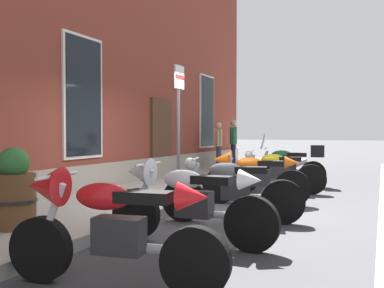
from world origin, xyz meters
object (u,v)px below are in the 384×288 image
Objects in this scene: motorcycle_green_touring at (290,164)px; parking_sign at (179,111)px; motorcycle_red_sport at (105,223)px; motorcycle_yellow_naked at (276,172)px; motorcycle_orange_sport at (252,175)px; barrel_planter at (14,192)px; pedestrian_tan_coat at (219,143)px; pedestrian_striped_shirt at (233,141)px; motorcycle_grey_naked at (231,191)px; motorcycle_white_sport at (184,198)px.

motorcycle_green_touring is 0.80× the size of parking_sign.
motorcycle_yellow_naked is at bearing -0.40° from motorcycle_red_sport.
motorcycle_red_sport reaches higher than motorcycle_orange_sport.
motorcycle_green_touring is at bearing -0.35° from motorcycle_red_sport.
motorcycle_orange_sport is 1.96× the size of barrel_planter.
pedestrian_tan_coat is at bearing 26.77° from motorcycle_orange_sport.
pedestrian_striped_shirt is at bearing 40.40° from motorcycle_green_touring.
motorcycle_grey_naked is at bearing -179.23° from motorcycle_green_touring.
motorcycle_orange_sport is (1.70, 0.17, 0.07)m from motorcycle_grey_naked.
motorcycle_white_sport is 2.13× the size of barrel_planter.
parking_sign reaches higher than barrel_planter.
parking_sign is at bearing 159.44° from motorcycle_green_touring.
barrel_planter is (-3.26, 0.75, -1.16)m from parking_sign.
parking_sign is at bearing -166.50° from pedestrian_tan_coat.
pedestrian_striped_shirt is (7.77, 2.60, 0.60)m from motorcycle_grey_naked.
motorcycle_green_touring is 3.60m from pedestrian_tan_coat.
motorcycle_grey_naked is (1.43, -0.11, -0.08)m from motorcycle_white_sport.
pedestrian_tan_coat is (2.23, 2.79, 0.46)m from motorcycle_green_touring.
motorcycle_grey_naked is 1.06× the size of motorcycle_green_touring.
pedestrian_striped_shirt is 1.61× the size of barrel_planter.
pedestrian_striped_shirt is at bearing 18.51° from motorcycle_grey_naked.
pedestrian_striped_shirt reaches higher than barrel_planter.
motorcycle_red_sport is at bearing -164.80° from pedestrian_tan_coat.
motorcycle_white_sport is at bearing 179.58° from motorcycle_green_touring.
motorcycle_orange_sport is 1.30× the size of pedestrian_tan_coat.
parking_sign reaches higher than pedestrian_tan_coat.
pedestrian_tan_coat is at bearing 17.96° from motorcycle_white_sport.
motorcycle_orange_sport is at bearing -153.23° from pedestrian_tan_coat.
motorcycle_green_touring is 7.24m from barrel_planter.
motorcycle_grey_naked reaches higher than motorcycle_yellow_naked.
motorcycle_red_sport is 1.34× the size of pedestrian_tan_coat.
motorcycle_white_sport reaches higher than motorcycle_grey_naked.
pedestrian_tan_coat is (5.32, 2.69, 0.46)m from motorcycle_orange_sport.
pedestrian_tan_coat reaches higher than motorcycle_yellow_naked.
parking_sign is at bearing 51.76° from motorcycle_grey_naked.
motorcycle_orange_sport is at bearing -65.86° from parking_sign.
motorcycle_red_sport is 0.94× the size of motorcycle_white_sport.
motorcycle_yellow_naked is 4.67m from pedestrian_tan_coat.
motorcycle_grey_naked is 1.71m from motorcycle_orange_sport.
motorcycle_green_touring is at bearing -0.15° from motorcycle_yellow_naked.
motorcycle_red_sport is at bearing 179.65° from motorcycle_green_touring.
motorcycle_orange_sport is (4.76, 0.05, -0.02)m from motorcycle_red_sport.
motorcycle_green_touring is at bearing -128.70° from pedestrian_tan_coat.
motorcycle_red_sport is 1.62m from motorcycle_white_sport.
motorcycle_white_sport is 1.04× the size of motorcycle_grey_naked.
barrel_planter reaches higher than motorcycle_grey_naked.
motorcycle_yellow_naked is at bearing 1.18° from motorcycle_grey_naked.
motorcycle_yellow_naked is at bearing -3.49° from motorcycle_orange_sport.
motorcycle_green_touring reaches higher than motorcycle_orange_sport.
motorcycle_grey_naked is at bearing -178.82° from motorcycle_yellow_naked.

